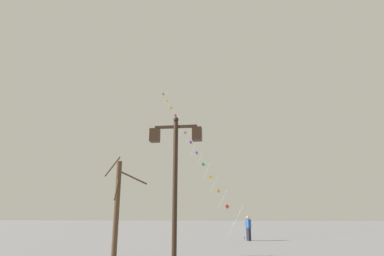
{
  "coord_description": "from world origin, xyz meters",
  "views": [
    {
      "loc": [
        -0.04,
        -2.57,
        1.79
      ],
      "look_at": [
        -3.48,
        23.38,
        9.02
      ],
      "focal_mm": 29.45,
      "sensor_mm": 36.0,
      "label": 1
    }
  ],
  "objects_px": {
    "kite_flyer": "(248,227)",
    "bare_tree": "(117,206)",
    "kite_train": "(191,143)",
    "twin_lantern_lamp_post": "(175,163)"
  },
  "relations": [
    {
      "from": "twin_lantern_lamp_post",
      "to": "kite_flyer",
      "type": "xyz_separation_m",
      "value": [
        2.6,
        15.06,
        -2.35
      ]
    },
    {
      "from": "kite_flyer",
      "to": "bare_tree",
      "type": "distance_m",
      "value": 12.24
    },
    {
      "from": "twin_lantern_lamp_post",
      "to": "bare_tree",
      "type": "height_order",
      "value": "twin_lantern_lamp_post"
    },
    {
      "from": "kite_train",
      "to": "kite_flyer",
      "type": "xyz_separation_m",
      "value": [
        5.29,
        -8.22,
        -8.25
      ]
    },
    {
      "from": "twin_lantern_lamp_post",
      "to": "kite_train",
      "type": "distance_m",
      "value": 24.16
    },
    {
      "from": "kite_train",
      "to": "kite_flyer",
      "type": "height_order",
      "value": "kite_train"
    },
    {
      "from": "twin_lantern_lamp_post",
      "to": "kite_train",
      "type": "bearing_deg",
      "value": 96.58
    },
    {
      "from": "kite_flyer",
      "to": "bare_tree",
      "type": "xyz_separation_m",
      "value": [
        -5.99,
        -10.59,
        1.27
      ]
    },
    {
      "from": "twin_lantern_lamp_post",
      "to": "kite_train",
      "type": "xyz_separation_m",
      "value": [
        -2.69,
        23.28,
        5.9
      ]
    },
    {
      "from": "twin_lantern_lamp_post",
      "to": "bare_tree",
      "type": "distance_m",
      "value": 5.71
    }
  ]
}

